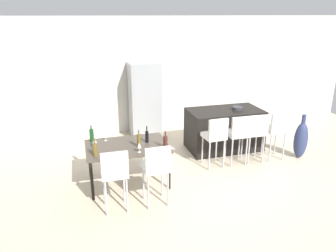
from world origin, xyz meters
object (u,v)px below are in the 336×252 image
at_px(dining_chair_near, 114,171).
at_px(wine_glass_end, 105,134).
at_px(bar_chair_left, 215,135).
at_px(bar_chair_far, 277,128).
at_px(wine_glass_far, 95,141).
at_px(floor_vase, 301,140).
at_px(wine_bottle_left, 92,135).
at_px(wine_bottle_right, 139,140).
at_px(wine_glass_near, 139,145).
at_px(fruit_bowl, 237,108).
at_px(wine_bottle_inner, 95,149).
at_px(kitchen_island, 224,129).
at_px(dining_chair_far, 156,166).
at_px(refrigerator, 145,101).
at_px(bar_chair_right, 256,130).
at_px(dining_table, 127,149).
at_px(wine_bottle_middle, 147,136).
at_px(bar_chair_middle, 238,132).
at_px(wine_bottle_corner, 165,142).

bearing_deg(dining_chair_near, wine_glass_end, 90.89).
distance_m(bar_chair_left, bar_chair_far, 1.38).
bearing_deg(wine_glass_far, floor_vase, 0.03).
distance_m(bar_chair_far, wine_bottle_left, 3.74).
distance_m(bar_chair_left, wine_bottle_right, 1.62).
bearing_deg(wine_glass_near, fruit_bowl, 27.57).
distance_m(bar_chair_left, wine_bottle_inner, 2.38).
distance_m(bar_chair_far, wine_bottle_right, 2.98).
bearing_deg(kitchen_island, dining_chair_near, -145.78).
bearing_deg(dining_chair_far, bar_chair_left, 34.76).
bearing_deg(bar_chair_far, wine_glass_far, -178.59).
height_order(refrigerator, fruit_bowl, refrigerator).
height_order(bar_chair_far, wine_bottle_right, wine_bottle_right).
relative_size(bar_chair_right, wine_bottle_left, 3.49).
height_order(dining_table, wine_glass_far, wine_glass_far).
xyz_separation_m(kitchen_island, wine_bottle_middle, (-1.99, -0.94, 0.39)).
bearing_deg(wine_glass_far, wine_glass_near, -31.21).
bearing_deg(dining_table, wine_bottle_left, 147.31).
relative_size(dining_chair_far, refrigerator, 0.57).
bearing_deg(wine_glass_near, wine_glass_end, 125.75).
relative_size(dining_table, wine_glass_end, 8.27).
distance_m(kitchen_island, dining_chair_far, 2.75).
bearing_deg(refrigerator, dining_chair_near, -109.82).
relative_size(kitchen_island, wine_bottle_middle, 5.33).
bearing_deg(wine_glass_end, wine_bottle_middle, -21.79).
distance_m(dining_table, wine_bottle_left, 0.72).
distance_m(dining_chair_near, refrigerator, 3.32).
bearing_deg(wine_bottle_inner, bar_chair_middle, 9.20).
height_order(bar_chair_middle, dining_chair_far, same).
relative_size(bar_chair_right, fruit_bowl, 4.66).
distance_m(bar_chair_left, dining_chair_near, 2.32).
relative_size(bar_chair_middle, wine_bottle_middle, 3.42).
bearing_deg(refrigerator, wine_glass_end, -120.44).
relative_size(wine_bottle_right, wine_bottle_middle, 1.04).
height_order(kitchen_island, wine_bottle_middle, wine_bottle_middle).
bearing_deg(wine_bottle_left, bar_chair_left, -5.12).
xyz_separation_m(bar_chair_left, wine_bottle_right, (-1.58, -0.30, 0.17)).
bearing_deg(wine_bottle_left, bar_chair_right, -3.72).
distance_m(kitchen_island, wine_bottle_corner, 2.19).
bearing_deg(wine_bottle_left, dining_chair_near, -77.96).
height_order(dining_chair_far, wine_glass_end, dining_chair_far).
relative_size(dining_chair_far, floor_vase, 1.09).
bearing_deg(bar_chair_right, bar_chair_left, 179.99).
height_order(wine_bottle_middle, wine_glass_far, wine_bottle_middle).
bearing_deg(fruit_bowl, wine_bottle_middle, -158.49).
bearing_deg(bar_chair_right, refrigerator, 131.29).
bearing_deg(wine_bottle_left, floor_vase, -3.99).
xyz_separation_m(wine_glass_near, fruit_bowl, (2.47, 1.29, 0.09)).
relative_size(wine_bottle_inner, wine_glass_near, 1.76).
distance_m(fruit_bowl, floor_vase, 1.49).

